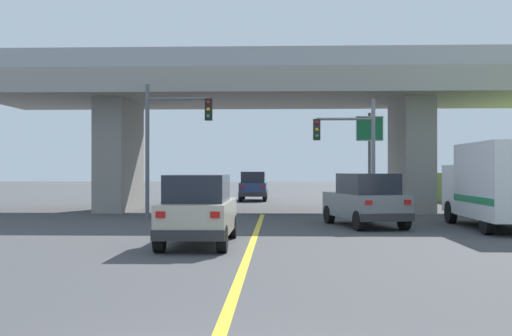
{
  "coord_description": "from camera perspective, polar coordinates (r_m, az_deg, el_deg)",
  "views": [
    {
      "loc": [
        0.78,
        -6.25,
        2.17
      ],
      "look_at": [
        -0.1,
        18.08,
        2.23
      ],
      "focal_mm": 44.42,
      "sensor_mm": 36.0,
      "label": 1
    }
  ],
  "objects": [
    {
      "name": "ground",
      "position": [
        33.32,
        0.71,
        -3.87
      ],
      "size": [
        160.0,
        160.0,
        0.0
      ],
      "primitive_type": "plane",
      "color": "#424244"
    },
    {
      "name": "overpass_bridge",
      "position": [
        33.43,
        0.71,
        5.75
      ],
      "size": [
        29.04,
        8.57,
        7.84
      ],
      "color": "gray",
      "rests_on": "ground"
    },
    {
      "name": "lane_divider_stripe",
      "position": [
        18.54,
        -0.36,
        -6.85
      ],
      "size": [
        0.2,
        24.3,
        0.01
      ],
      "primitive_type": "cube",
      "color": "yellow",
      "rests_on": "ground"
    },
    {
      "name": "suv_lead",
      "position": [
        18.24,
        -5.18,
        -3.77
      ],
      "size": [
        1.9,
        4.68,
        2.02
      ],
      "color": "#B7B29E",
      "rests_on": "ground"
    },
    {
      "name": "suv_crossing",
      "position": [
        24.34,
        9.84,
        -2.86
      ],
      "size": [
        2.95,
        4.77,
        2.02
      ],
      "rotation": [
        0.0,
        0.0,
        0.25
      ],
      "color": "slate",
      "rests_on": "ground"
    },
    {
      "name": "box_truck",
      "position": [
        24.49,
        20.98,
        -1.39
      ],
      "size": [
        2.33,
        6.67,
        3.12
      ],
      "color": "silver",
      "rests_on": "ground"
    },
    {
      "name": "sedan_oncoming",
      "position": [
        44.17,
        -0.23,
        -1.64
      ],
      "size": [
        1.88,
        4.38,
        2.02
      ],
      "color": "navy",
      "rests_on": "ground"
    },
    {
      "name": "traffic_signal_nearside",
      "position": [
        28.84,
        8.69,
        2.08
      ],
      "size": [
        2.79,
        0.36,
        5.34
      ],
      "color": "slate",
      "rests_on": "ground"
    },
    {
      "name": "traffic_signal_farside",
      "position": [
        28.27,
        -7.89,
        3.12
      ],
      "size": [
        2.97,
        0.36,
        5.94
      ],
      "color": "#56595E",
      "rests_on": "ground"
    },
    {
      "name": "highway_sign",
      "position": [
        31.28,
        10.19,
        2.42
      ],
      "size": [
        1.32,
        0.17,
        4.93
      ],
      "color": "#56595E",
      "rests_on": "ground"
    }
  ]
}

